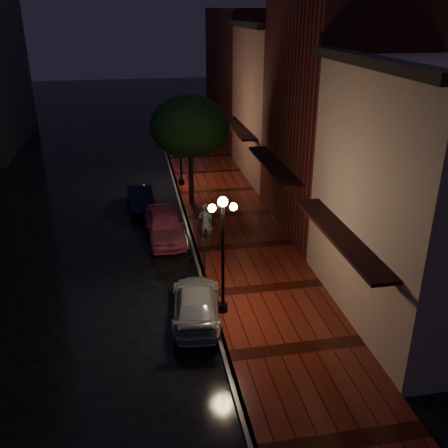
{
  "coord_description": "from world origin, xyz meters",
  "views": [
    {
      "loc": [
        -2.34,
        -19.76,
        10.05
      ],
      "look_at": [
        1.27,
        -0.24,
        1.4
      ],
      "focal_mm": 40.0,
      "sensor_mm": 36.0,
      "label": 1
    }
  ],
  "objects_px": {
    "streetlamp_near": "(223,249)",
    "pink_car": "(164,225)",
    "street_tree": "(190,128)",
    "woman_with_umbrella": "(206,207)",
    "streetlamp_far": "(180,145)",
    "parking_meter": "(205,252)",
    "silver_car": "(196,303)",
    "navy_car": "(140,197)"
  },
  "relations": [
    {
      "from": "pink_car",
      "to": "streetlamp_far",
      "type": "bearing_deg",
      "value": 75.5
    },
    {
      "from": "silver_car",
      "to": "navy_car",
      "type": "bearing_deg",
      "value": -74.79
    },
    {
      "from": "navy_car",
      "to": "parking_meter",
      "type": "distance_m",
      "value": 8.31
    },
    {
      "from": "woman_with_umbrella",
      "to": "streetlamp_far",
      "type": "bearing_deg",
      "value": -72.9
    },
    {
      "from": "streetlamp_near",
      "to": "pink_car",
      "type": "distance_m",
      "value": 7.14
    },
    {
      "from": "pink_car",
      "to": "woman_with_umbrella",
      "type": "distance_m",
      "value": 2.32
    },
    {
      "from": "streetlamp_near",
      "to": "parking_meter",
      "type": "height_order",
      "value": "streetlamp_near"
    },
    {
      "from": "pink_car",
      "to": "silver_car",
      "type": "xyz_separation_m",
      "value": [
        0.6,
        -6.72,
        -0.13
      ]
    },
    {
      "from": "streetlamp_near",
      "to": "parking_meter",
      "type": "xyz_separation_m",
      "value": [
        -0.2,
        2.99,
        -1.57
      ]
    },
    {
      "from": "streetlamp_far",
      "to": "silver_car",
      "type": "height_order",
      "value": "streetlamp_far"
    },
    {
      "from": "woman_with_umbrella",
      "to": "parking_meter",
      "type": "height_order",
      "value": "woman_with_umbrella"
    },
    {
      "from": "pink_car",
      "to": "woman_with_umbrella",
      "type": "bearing_deg",
      "value": -27.94
    },
    {
      "from": "street_tree",
      "to": "navy_car",
      "type": "bearing_deg",
      "value": -179.11
    },
    {
      "from": "streetlamp_far",
      "to": "navy_car",
      "type": "height_order",
      "value": "streetlamp_far"
    },
    {
      "from": "pink_car",
      "to": "silver_car",
      "type": "height_order",
      "value": "pink_car"
    },
    {
      "from": "pink_car",
      "to": "navy_car",
      "type": "distance_m",
      "value": 4.36
    },
    {
      "from": "pink_car",
      "to": "silver_car",
      "type": "relative_size",
      "value": 1.03
    },
    {
      "from": "navy_car",
      "to": "silver_car",
      "type": "relative_size",
      "value": 0.91
    },
    {
      "from": "pink_car",
      "to": "woman_with_umbrella",
      "type": "relative_size",
      "value": 1.63
    },
    {
      "from": "streetlamp_near",
      "to": "streetlamp_far",
      "type": "height_order",
      "value": "same"
    },
    {
      "from": "navy_car",
      "to": "woman_with_umbrella",
      "type": "bearing_deg",
      "value": -65.99
    },
    {
      "from": "street_tree",
      "to": "parking_meter",
      "type": "height_order",
      "value": "street_tree"
    },
    {
      "from": "streetlamp_far",
      "to": "navy_car",
      "type": "distance_m",
      "value": 4.45
    },
    {
      "from": "woman_with_umbrella",
      "to": "parking_meter",
      "type": "xyz_separation_m",
      "value": [
        -0.48,
        -2.85,
        -0.82
      ]
    },
    {
      "from": "pink_car",
      "to": "silver_car",
      "type": "distance_m",
      "value": 6.75
    },
    {
      "from": "streetlamp_near",
      "to": "streetlamp_far",
      "type": "xyz_separation_m",
      "value": [
        0.0,
        14.0,
        0.0
      ]
    },
    {
      "from": "streetlamp_near",
      "to": "street_tree",
      "type": "xyz_separation_m",
      "value": [
        0.26,
        10.99,
        1.64
      ]
    },
    {
      "from": "woman_with_umbrella",
      "to": "street_tree",
      "type": "bearing_deg",
      "value": -74.62
    },
    {
      "from": "streetlamp_far",
      "to": "silver_car",
      "type": "distance_m",
      "value": 14.19
    },
    {
      "from": "pink_car",
      "to": "silver_car",
      "type": "bearing_deg",
      "value": -87.38
    },
    {
      "from": "streetlamp_near",
      "to": "silver_car",
      "type": "bearing_deg",
      "value": -179.24
    },
    {
      "from": "streetlamp_near",
      "to": "street_tree",
      "type": "height_order",
      "value": "street_tree"
    },
    {
      "from": "streetlamp_far",
      "to": "parking_meter",
      "type": "xyz_separation_m",
      "value": [
        -0.2,
        -11.01,
        -1.57
      ]
    },
    {
      "from": "street_tree",
      "to": "silver_car",
      "type": "xyz_separation_m",
      "value": [
        -1.21,
        -11.0,
        -3.66
      ]
    },
    {
      "from": "parking_meter",
      "to": "navy_car",
      "type": "bearing_deg",
      "value": 102.6
    },
    {
      "from": "navy_car",
      "to": "silver_car",
      "type": "xyz_separation_m",
      "value": [
        1.61,
        -10.96,
        -0.02
      ]
    },
    {
      "from": "streetlamp_near",
      "to": "pink_car",
      "type": "relative_size",
      "value": 1.03
    },
    {
      "from": "street_tree",
      "to": "woman_with_umbrella",
      "type": "height_order",
      "value": "street_tree"
    },
    {
      "from": "street_tree",
      "to": "streetlamp_near",
      "type": "bearing_deg",
      "value": -91.35
    },
    {
      "from": "navy_car",
      "to": "streetlamp_near",
      "type": "bearing_deg",
      "value": -81.91
    },
    {
      "from": "streetlamp_far",
      "to": "pink_car",
      "type": "distance_m",
      "value": 7.69
    },
    {
      "from": "street_tree",
      "to": "pink_car",
      "type": "distance_m",
      "value": 5.84
    }
  ]
}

